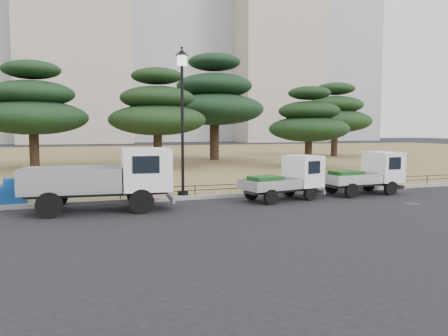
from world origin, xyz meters
name	(u,v)px	position (x,y,z in m)	size (l,w,h in m)	color
ground	(242,209)	(0.00, 0.00, 0.00)	(220.00, 220.00, 0.00)	black
lawn	(133,157)	(0.00, 30.60, 0.07)	(120.00, 56.00, 0.15)	olive
curb	(219,196)	(0.00, 2.60, 0.08)	(120.00, 0.25, 0.16)	gray
truck_large	(108,176)	(-4.56, 1.22, 1.20)	(5.07, 2.31, 2.16)	black
truck_kei_front	(287,178)	(2.47, 1.32, 0.88)	(3.55, 2.05, 1.77)	black
truck_kei_rear	(367,173)	(6.52, 1.57, 0.92)	(3.59, 1.71, 1.84)	black
street_lamp	(182,97)	(-1.47, 2.90, 4.12)	(0.53, 0.53, 5.87)	black
pipe_fence	(218,187)	(0.00, 2.75, 0.44)	(38.00, 0.04, 0.40)	black
tarp_pile	(6,193)	(-8.03, 3.13, 0.52)	(1.52, 1.21, 0.92)	#134B99
manhole	(412,204)	(6.50, -1.20, 0.01)	(0.60, 0.60, 0.01)	#2D2D30
pine_west_near	(33,107)	(-8.20, 18.06, 4.37)	(7.32, 7.32, 7.32)	black
pine_center_left	(157,110)	(0.07, 16.81, 4.22)	(6.93, 6.93, 7.04)	black
pine_center_right	(214,99)	(6.20, 22.58, 5.53)	(8.76, 8.76, 9.29)	black
pine_east_near	(309,121)	(10.02, 12.76, 3.44)	(5.64, 5.64, 5.70)	black
pine_east_far	(335,114)	(19.31, 23.72, 4.40)	(7.33, 7.33, 7.36)	black
tower_center_left	(73,12)	(-5.00, 85.00, 27.50)	(22.00, 20.00, 55.00)	#AAA08C
tower_east	(273,40)	(40.00, 82.00, 24.00)	(20.00, 18.00, 48.00)	#AAA08C
tower_far_east	(322,8)	(58.00, 90.00, 35.00)	(24.00, 20.00, 70.00)	#A0A0A5
radio_tower	(377,27)	(72.00, 85.00, 30.04)	(1.80, 1.80, 63.00)	#D83F33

